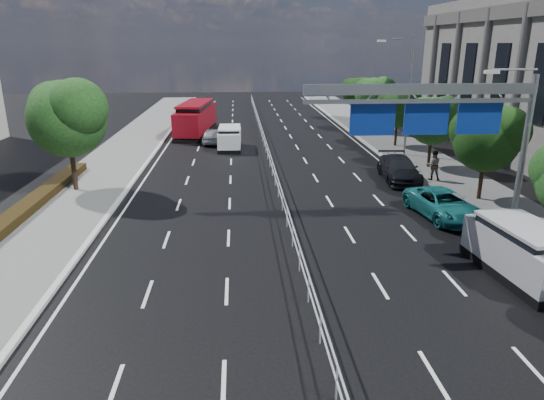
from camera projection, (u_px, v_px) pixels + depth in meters
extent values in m
plane|color=black|center=(330.00, 379.00, 12.80)|extent=(160.00, 160.00, 0.00)
cube|color=silver|center=(271.00, 155.00, 33.85)|extent=(0.05, 85.00, 0.05)
cube|color=silver|center=(271.00, 162.00, 33.99)|extent=(0.05, 85.00, 0.05)
cylinder|color=gray|center=(523.00, 156.00, 21.92)|extent=(0.28, 0.28, 7.20)
cube|color=gray|center=(422.00, 89.00, 20.65)|extent=(10.20, 0.25, 0.45)
cube|color=gray|center=(421.00, 101.00, 20.80)|extent=(10.20, 0.18, 0.18)
cylinder|color=gray|center=(515.00, 69.00, 20.68)|extent=(2.00, 0.10, 0.10)
cube|color=silver|center=(492.00, 72.00, 20.64)|extent=(0.60, 0.25, 0.15)
cube|color=navy|center=(479.00, 118.00, 21.42)|extent=(2.00, 0.08, 1.40)
cube|color=white|center=(479.00, 118.00, 21.46)|extent=(1.80, 0.02, 1.20)
cube|color=navy|center=(426.00, 119.00, 21.25)|extent=(2.00, 0.08, 1.40)
cube|color=white|center=(426.00, 119.00, 21.30)|extent=(1.80, 0.02, 1.20)
cube|color=navy|center=(373.00, 120.00, 21.08)|extent=(2.00, 0.08, 1.40)
cube|color=white|center=(372.00, 119.00, 21.13)|extent=(1.80, 0.02, 1.20)
cylinder|color=gray|center=(409.00, 98.00, 36.84)|extent=(0.16, 0.16, 9.00)
cylinder|color=gray|center=(398.00, 39.00, 35.43)|extent=(0.10, 2.40, 0.10)
cube|color=silver|center=(382.00, 41.00, 35.40)|extent=(0.60, 0.25, 0.15)
cube|color=#4C4947|center=(529.00, 9.00, 31.59)|extent=(0.40, 36.00, 1.00)
cylinder|color=black|center=(73.00, 163.00, 28.52)|extent=(0.28, 0.28, 3.50)
sphere|color=#133D17|center=(67.00, 119.00, 27.72)|extent=(4.40, 4.40, 4.40)
sphere|color=#133D17|center=(78.00, 108.00, 26.94)|extent=(3.30, 3.30, 3.30)
sphere|color=#133D17|center=(56.00, 108.00, 28.12)|extent=(3.08, 3.08, 3.08)
cylinder|color=black|center=(481.00, 177.00, 26.91)|extent=(0.22, 0.22, 2.80)
sphere|color=black|center=(486.00, 140.00, 26.27)|extent=(3.50, 3.50, 3.50)
sphere|color=black|center=(506.00, 131.00, 25.65)|extent=(2.62, 2.62, 2.62)
sphere|color=black|center=(472.00, 130.00, 26.59)|extent=(2.45, 2.45, 2.45)
cylinder|color=black|center=(430.00, 150.00, 34.04)|extent=(0.22, 0.22, 2.70)
sphere|color=#133D17|center=(433.00, 121.00, 33.43)|extent=(3.30, 3.30, 3.30)
sphere|color=#133D17|center=(446.00, 114.00, 32.84)|extent=(2.48, 2.48, 2.47)
sphere|color=#133D17|center=(422.00, 114.00, 33.72)|extent=(2.31, 2.31, 2.31)
cylinder|color=black|center=(396.00, 132.00, 41.17)|extent=(0.21, 0.21, 2.65)
sphere|color=black|center=(398.00, 108.00, 40.56)|extent=(3.20, 3.20, 3.20)
sphere|color=black|center=(408.00, 103.00, 39.99)|extent=(2.40, 2.40, 2.40)
sphere|color=black|center=(390.00, 103.00, 40.85)|extent=(2.24, 2.24, 2.24)
cylinder|color=black|center=(372.00, 118.00, 48.25)|extent=(0.23, 0.23, 2.85)
sphere|color=#133D17|center=(374.00, 96.00, 47.60)|extent=(3.60, 3.60, 3.60)
sphere|color=#133D17|center=(383.00, 91.00, 46.97)|extent=(2.70, 2.70, 2.70)
sphere|color=#133D17|center=(366.00, 91.00, 47.93)|extent=(2.52, 2.52, 2.52)
cylinder|color=black|center=(355.00, 109.00, 55.41)|extent=(0.21, 0.21, 2.60)
sphere|color=black|center=(356.00, 92.00, 54.82)|extent=(3.10, 3.10, 3.10)
sphere|color=black|center=(362.00, 88.00, 54.26)|extent=(2.32, 2.33, 2.32)
sphere|color=black|center=(350.00, 88.00, 55.09)|extent=(2.17, 2.17, 2.17)
cube|color=black|center=(230.00, 147.00, 40.78)|extent=(1.97, 4.36, 0.31)
cube|color=white|center=(230.00, 138.00, 40.55)|extent=(1.93, 4.27, 1.27)
cube|color=black|center=(229.00, 131.00, 40.35)|extent=(1.76, 3.09, 0.56)
cube|color=white|center=(229.00, 127.00, 40.27)|extent=(1.84, 3.34, 0.11)
cylinder|color=black|center=(220.00, 149.00, 39.37)|extent=(0.29, 0.64, 0.63)
cylinder|color=black|center=(239.00, 148.00, 39.44)|extent=(0.29, 0.64, 0.63)
cylinder|color=black|center=(222.00, 142.00, 42.02)|extent=(0.29, 0.64, 0.63)
cylinder|color=black|center=(239.00, 142.00, 42.09)|extent=(0.29, 0.64, 0.63)
cube|color=black|center=(197.00, 132.00, 47.69)|extent=(3.59, 10.43, 0.31)
cube|color=maroon|center=(196.00, 119.00, 47.28)|extent=(3.52, 10.23, 2.08)
cube|color=black|center=(195.00, 108.00, 46.96)|extent=(3.01, 7.42, 0.92)
cube|color=maroon|center=(195.00, 103.00, 46.82)|extent=(3.17, 8.03, 0.18)
cylinder|color=black|center=(179.00, 136.00, 44.53)|extent=(0.34, 0.66, 0.63)
cylinder|color=black|center=(200.00, 137.00, 44.45)|extent=(0.34, 0.66, 0.63)
cylinder|color=black|center=(193.00, 125.00, 50.82)|extent=(0.34, 0.66, 0.63)
cylinder|color=black|center=(212.00, 125.00, 50.74)|extent=(0.34, 0.66, 0.63)
imported|color=#97999E|center=(212.00, 136.00, 42.93)|extent=(1.67, 3.95, 1.33)
imported|color=black|center=(202.00, 110.00, 59.44)|extent=(1.65, 4.35, 1.42)
cube|color=black|center=(519.00, 272.00, 18.45)|extent=(2.55, 5.14, 0.34)
cube|color=#A4A6AC|center=(522.00, 252.00, 18.20)|extent=(2.50, 5.04, 1.40)
cube|color=black|center=(525.00, 234.00, 17.99)|extent=(2.21, 3.67, 0.62)
cube|color=#A4A6AC|center=(527.00, 227.00, 17.89)|extent=(2.32, 3.97, 0.12)
cylinder|color=black|center=(527.00, 289.00, 16.75)|extent=(0.36, 0.72, 0.70)
cylinder|color=black|center=(475.00, 252.00, 19.77)|extent=(0.36, 0.72, 0.70)
cylinder|color=black|center=(513.00, 249.00, 20.04)|extent=(0.36, 0.72, 0.70)
imported|color=#176769|center=(443.00, 204.00, 24.54)|extent=(2.96, 5.25, 1.38)
imported|color=black|center=(399.00, 169.00, 31.23)|extent=(2.53, 5.34, 1.50)
imported|color=gray|center=(433.00, 165.00, 30.78)|extent=(1.02, 0.85, 1.91)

